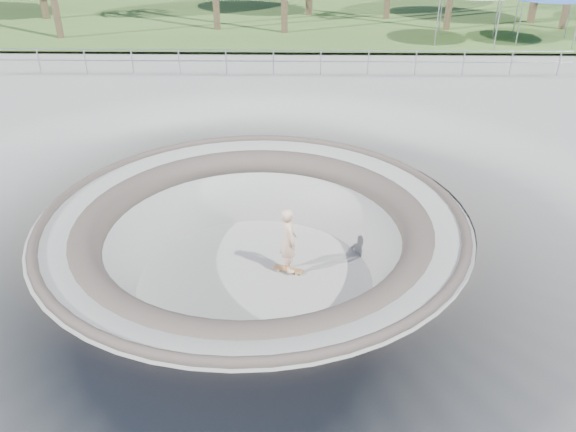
# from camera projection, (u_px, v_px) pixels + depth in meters

# --- Properties ---
(ground) EXTENTS (180.00, 180.00, 0.00)m
(ground) POSITION_uv_depth(u_px,v_px,m) (253.00, 215.00, 13.58)
(ground) COLOR gray
(ground) RESTS_ON ground
(skate_bowl) EXTENTS (14.00, 14.00, 4.10)m
(skate_bowl) POSITION_uv_depth(u_px,v_px,m) (256.00, 276.00, 14.47)
(skate_bowl) COLOR gray
(skate_bowl) RESTS_ON ground
(distant_hills) EXTENTS (103.20, 45.00, 28.60)m
(distant_hills) POSITION_uv_depth(u_px,v_px,m) (321.00, 32.00, 66.77)
(distant_hills) COLOR brown
(distant_hills) RESTS_ON ground
(safety_railing) EXTENTS (25.00, 0.06, 1.03)m
(safety_railing) POSITION_uv_depth(u_px,v_px,m) (273.00, 62.00, 23.69)
(safety_railing) COLOR #919599
(safety_railing) RESTS_ON ground
(skateboard) EXTENTS (0.81, 0.47, 0.08)m
(skateboard) POSITION_uv_depth(u_px,v_px,m) (288.00, 269.00, 14.76)
(skateboard) COLOR #95663B
(skateboard) RESTS_ON ground
(skater) EXTENTS (0.63, 0.76, 1.77)m
(skater) POSITION_uv_depth(u_px,v_px,m) (288.00, 240.00, 14.31)
(skater) COLOR beige
(skater) RESTS_ON skateboard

